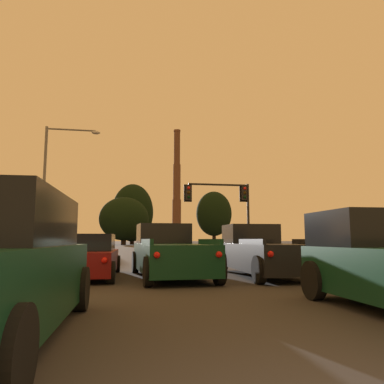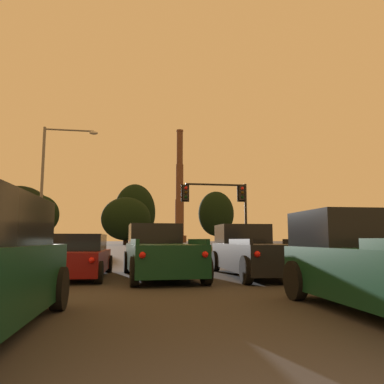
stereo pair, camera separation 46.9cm
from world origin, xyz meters
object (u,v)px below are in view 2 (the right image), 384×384
at_px(pickup_truck_center_lane_second, 159,253).
at_px(street_lamp, 51,176).
at_px(sedan_left_lane_second, 78,257).
at_px(smokestack, 180,197).
at_px(traffic_light_overhead_right, 224,201).
at_px(pickup_truck_right_lane_second, 253,252).

xyz_separation_m(pickup_truck_center_lane_second, street_lamp, (-6.59, 15.04, 4.95)).
bearing_deg(sedan_left_lane_second, pickup_truck_center_lane_second, -5.23).
bearing_deg(smokestack, pickup_truck_center_lane_second, -98.02).
bearing_deg(pickup_truck_center_lane_second, street_lamp, 111.00).
xyz_separation_m(sedan_left_lane_second, smokestack, (22.95, 143.65, 18.40)).
relative_size(traffic_light_overhead_right, smokestack, 0.11).
bearing_deg(pickup_truck_center_lane_second, pickup_truck_right_lane_second, -2.90).
height_order(sedan_left_lane_second, pickup_truck_right_lane_second, pickup_truck_right_lane_second).
relative_size(street_lamp, smokestack, 0.19).
height_order(pickup_truck_center_lane_second, traffic_light_overhead_right, traffic_light_overhead_right).
bearing_deg(traffic_light_overhead_right, sedan_left_lane_second, -122.98).
xyz_separation_m(sedan_left_lane_second, pickup_truck_center_lane_second, (2.67, -0.32, 0.14)).
relative_size(sedan_left_lane_second, pickup_truck_center_lane_second, 0.85).
distance_m(pickup_truck_right_lane_second, smokestack, 146.13).
bearing_deg(traffic_light_overhead_right, smokestack, 83.65).
relative_size(sedan_left_lane_second, traffic_light_overhead_right, 0.90).
xyz_separation_m(pickup_truck_center_lane_second, traffic_light_overhead_right, (5.73, 13.27, 3.22)).
relative_size(pickup_truck_right_lane_second, traffic_light_overhead_right, 1.05).
bearing_deg(traffic_light_overhead_right, pickup_truck_center_lane_second, -113.36).
distance_m(traffic_light_overhead_right, smokestack, 132.36).
xyz_separation_m(pickup_truck_right_lane_second, smokestack, (16.98, 143.99, 18.27)).
height_order(traffic_light_overhead_right, street_lamp, street_lamp).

